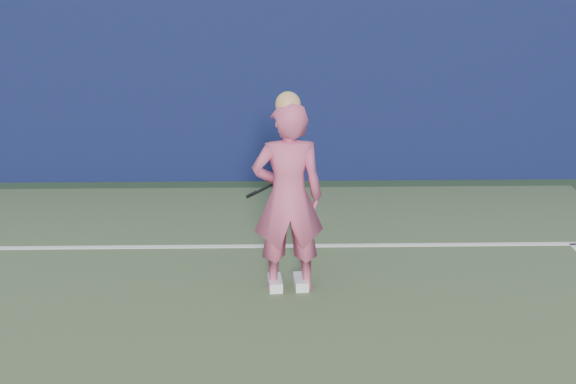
{
  "coord_description": "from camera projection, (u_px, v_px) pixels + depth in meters",
  "views": [
    {
      "loc": [
        1.63,
        -3.81,
        3.2
      ],
      "look_at": [
        1.77,
        3.0,
        0.94
      ],
      "focal_mm": 50.0,
      "sensor_mm": 36.0,
      "label": 1
    }
  ],
  "objects": [
    {
      "name": "backstop_wall",
      "position": [
        146.0,
        85.0,
        10.36
      ],
      "size": [
        24.0,
        0.4,
        2.5
      ],
      "primitive_type": "cube",
      "color": "#0C1736",
      "rests_on": "ground"
    },
    {
      "name": "player",
      "position": [
        288.0,
        197.0,
        7.19
      ],
      "size": [
        0.68,
        0.47,
        1.85
      ],
      "rotation": [
        0.0,
        0.0,
        3.22
      ],
      "color": "#D05077",
      "rests_on": "ground"
    },
    {
      "name": "racket",
      "position": [
        281.0,
        182.0,
        7.66
      ],
      "size": [
        0.48,
        0.3,
        0.29
      ],
      "rotation": [
        0.0,
        0.0,
        0.42
      ],
      "color": "black",
      "rests_on": "ground"
    }
  ]
}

